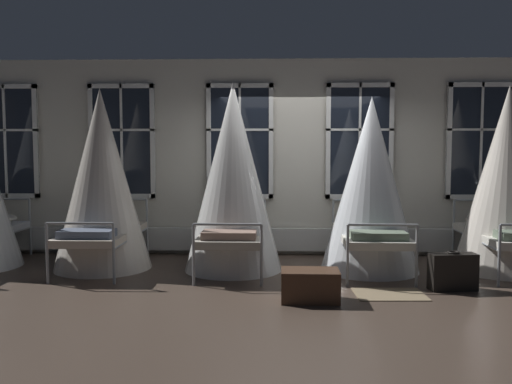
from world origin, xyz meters
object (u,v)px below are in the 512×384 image
(travel_trunk, at_px, (310,285))
(cot_fourth, at_px, (371,187))
(cot_second, at_px, (102,182))
(cot_third, at_px, (233,179))
(suitcase_dark, at_px, (453,272))
(cot_fifth, at_px, (507,181))

(travel_trunk, bearing_deg, cot_fourth, 59.34)
(cot_second, distance_m, cot_third, 1.85)
(cot_fourth, relative_size, travel_trunk, 3.75)
(cot_second, distance_m, suitcase_dark, 4.78)
(travel_trunk, bearing_deg, cot_fifth, 29.91)
(cot_fourth, relative_size, cot_fifth, 0.94)
(cot_second, relative_size, cot_third, 0.97)
(cot_third, relative_size, travel_trunk, 4.06)
(cot_third, height_order, travel_trunk, cot_third)
(cot_fifth, relative_size, suitcase_dark, 4.39)
(cot_fifth, bearing_deg, cot_second, 91.82)
(cot_third, distance_m, cot_fourth, 1.90)
(cot_third, bearing_deg, travel_trunk, -147.70)
(cot_second, relative_size, cot_fourth, 1.05)
(cot_third, bearing_deg, suitcase_dark, -110.48)
(cot_second, bearing_deg, travel_trunk, -119.80)
(cot_second, height_order, cot_fifth, cot_fifth)
(cot_second, distance_m, cot_fourth, 3.75)
(cot_second, height_order, cot_third, cot_third)
(cot_second, bearing_deg, suitcase_dark, -103.58)
(suitcase_dark, bearing_deg, cot_third, 151.39)
(travel_trunk, bearing_deg, suitcase_dark, 16.73)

